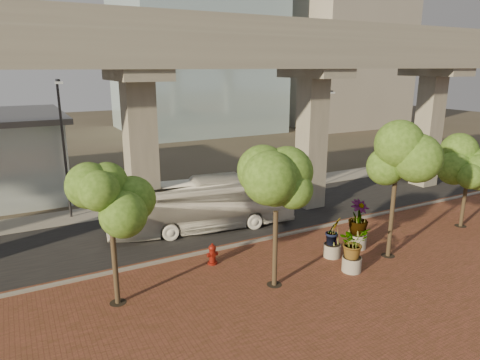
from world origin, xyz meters
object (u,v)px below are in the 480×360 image
transit_bus (202,205)px  planter_front (353,245)px  fire_hydrant (212,254)px  parked_car (416,170)px

transit_bus → planter_front: (4.13, -8.70, -0.14)m
transit_bus → fire_hydrant: transit_bus is taller
parked_car → fire_hydrant: 24.77m
transit_bus → parked_car: transit_bus is taller
parked_car → fire_hydrant: size_ratio=3.90×
transit_bus → parked_car: size_ratio=2.65×
parked_car → transit_bus: bearing=89.3°
planter_front → transit_bus: bearing=115.4°
parked_car → planter_front: bearing=114.7°
planter_front → fire_hydrant: bearing=145.1°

